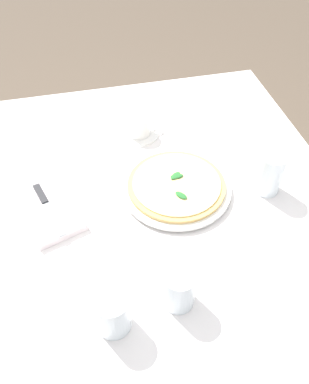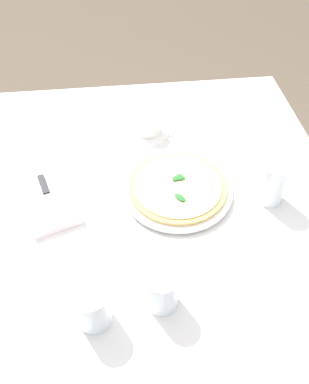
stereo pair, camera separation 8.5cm
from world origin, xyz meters
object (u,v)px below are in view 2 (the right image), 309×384
at_px(pizza, 177,186).
at_px(coffee_cup_back_corner, 149,126).
at_px(water_glass_center_back, 93,308).
at_px(water_glass_left_edge, 162,292).
at_px(dinner_knife, 48,197).
at_px(pizza_plate, 177,190).
at_px(napkin_folded, 49,200).
at_px(water_glass_near_left, 273,185).

xyz_separation_m(pizza, coffee_cup_back_corner, (-0.27, -0.05, 0.01)).
height_order(water_glass_center_back, water_glass_left_edge, water_glass_center_back).
bearing_deg(water_glass_left_edge, dinner_knife, -140.58).
relative_size(pizza_plate, water_glass_left_edge, 2.97).
distance_m(pizza, napkin_folded, 0.35).
xyz_separation_m(water_glass_near_left, napkin_folded, (-0.05, -0.59, -0.04)).
distance_m(water_glass_left_edge, water_glass_near_left, 0.43).
distance_m(pizza, dinner_knife, 0.35).
bearing_deg(napkin_folded, water_glass_left_edge, 20.72).
bearing_deg(dinner_knife, water_glass_left_edge, 21.89).
relative_size(pizza, coffee_cup_back_corner, 2.06).
xyz_separation_m(pizza, napkin_folded, (-0.00, -0.35, -0.01)).
bearing_deg(pizza, water_glass_near_left, 78.28).
relative_size(pizza_plate, napkin_folded, 1.21).
xyz_separation_m(pizza, water_glass_left_edge, (0.32, -0.08, 0.02)).
relative_size(pizza_plate, coffee_cup_back_corner, 2.31).
bearing_deg(napkin_folded, dinner_knife, -1.03).
distance_m(water_glass_near_left, dinner_knife, 0.60).
height_order(coffee_cup_back_corner, napkin_folded, coffee_cup_back_corner).
xyz_separation_m(pizza_plate, coffee_cup_back_corner, (-0.27, -0.05, 0.02)).
bearing_deg(dinner_knife, water_glass_near_left, 67.72).
relative_size(coffee_cup_back_corner, water_glass_near_left, 1.06).
distance_m(water_glass_center_back, water_glass_left_edge, 0.15).
bearing_deg(water_glass_near_left, coffee_cup_back_corner, -137.27).
relative_size(napkin_folded, dinner_knife, 1.30).
bearing_deg(water_glass_near_left, pizza, -101.72).
bearing_deg(napkin_folded, pizza_plate, 71.24).
height_order(water_glass_left_edge, water_glass_near_left, water_glass_near_left).
height_order(pizza_plate, water_glass_left_edge, water_glass_left_edge).
distance_m(water_glass_left_edge, napkin_folded, 0.42).
relative_size(pizza_plate, water_glass_near_left, 2.45).
distance_m(coffee_cup_back_corner, water_glass_left_edge, 0.59).
distance_m(pizza, coffee_cup_back_corner, 0.27).
xyz_separation_m(water_glass_center_back, water_glass_near_left, (-0.29, 0.47, 0.01)).
height_order(pizza_plate, coffee_cup_back_corner, coffee_cup_back_corner).
bearing_deg(pizza_plate, pizza, 49.53).
bearing_deg(water_glass_center_back, pizza, 146.40).
height_order(pizza, coffee_cup_back_corner, coffee_cup_back_corner).
relative_size(water_glass_left_edge, water_glass_near_left, 0.83).
distance_m(pizza_plate, dinner_knife, 0.35).
xyz_separation_m(coffee_cup_back_corner, water_glass_near_left, (0.32, 0.30, 0.02)).
bearing_deg(dinner_knife, napkin_folded, -180.00).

